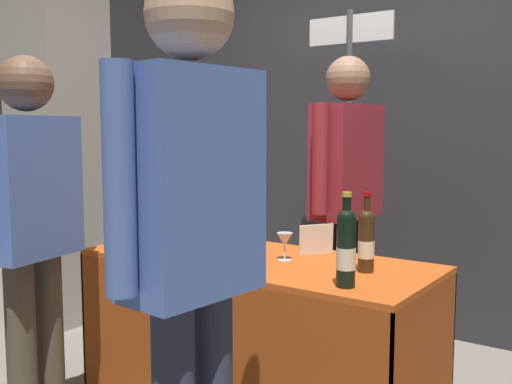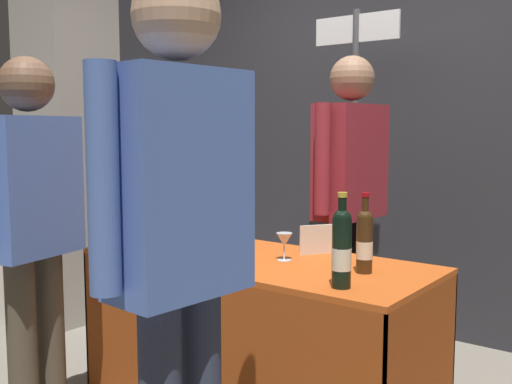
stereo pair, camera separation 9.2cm
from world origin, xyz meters
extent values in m
cube|color=#2D2D33|center=(0.00, 1.62, 1.54)|extent=(7.79, 0.12, 3.08)
cube|color=gray|center=(-1.97, 0.41, 1.69)|extent=(0.52, 0.52, 3.39)
cube|color=#B74C19|center=(0.00, 0.00, 0.75)|extent=(1.61, 0.69, 0.02)
cube|color=#963E14|center=(0.00, -0.34, 0.37)|extent=(1.61, 0.01, 0.73)
cube|color=#963E14|center=(0.00, 0.34, 0.37)|extent=(1.61, 0.01, 0.73)
cube|color=#963E14|center=(-0.80, 0.00, 0.37)|extent=(0.01, 0.69, 0.73)
cube|color=#963E14|center=(0.80, 0.00, 0.37)|extent=(0.01, 0.69, 0.73)
cylinder|color=#192333|center=(-0.33, 0.18, 0.87)|extent=(0.07, 0.07, 0.23)
sphere|color=#192333|center=(-0.33, 0.18, 0.98)|extent=(0.07, 0.07, 0.07)
cylinder|color=#192333|center=(-0.33, 0.18, 1.02)|extent=(0.03, 0.03, 0.08)
cylinder|color=black|center=(-0.33, 0.18, 1.07)|extent=(0.03, 0.03, 0.02)
cylinder|color=beige|center=(-0.33, 0.18, 0.85)|extent=(0.07, 0.07, 0.07)
cylinder|color=black|center=(-0.14, 0.08, 0.86)|extent=(0.07, 0.07, 0.20)
sphere|color=black|center=(-0.14, 0.08, 0.96)|extent=(0.07, 0.07, 0.07)
cylinder|color=black|center=(-0.14, 0.08, 1.00)|extent=(0.03, 0.03, 0.08)
cylinder|color=#B7932D|center=(-0.14, 0.08, 1.05)|extent=(0.04, 0.04, 0.02)
cylinder|color=beige|center=(-0.14, 0.08, 0.84)|extent=(0.07, 0.07, 0.06)
cylinder|color=black|center=(0.56, -0.22, 0.89)|extent=(0.07, 0.07, 0.26)
sphere|color=black|center=(0.56, -0.22, 1.02)|extent=(0.07, 0.07, 0.07)
cylinder|color=black|center=(0.56, -0.22, 1.06)|extent=(0.03, 0.03, 0.08)
cylinder|color=#B7932D|center=(0.56, -0.22, 1.11)|extent=(0.04, 0.04, 0.02)
cylinder|color=beige|center=(0.56, -0.22, 0.87)|extent=(0.07, 0.07, 0.08)
cylinder|color=black|center=(-0.01, -0.09, 0.86)|extent=(0.08, 0.08, 0.20)
sphere|color=black|center=(-0.01, -0.09, 0.96)|extent=(0.07, 0.07, 0.07)
cylinder|color=black|center=(-0.01, -0.09, 1.00)|extent=(0.03, 0.03, 0.08)
cylinder|color=#B7932D|center=(-0.01, -0.09, 1.04)|extent=(0.03, 0.03, 0.02)
cylinder|color=beige|center=(-0.01, -0.09, 0.84)|extent=(0.08, 0.08, 0.06)
cylinder|color=#38230F|center=(0.53, 0.03, 0.87)|extent=(0.07, 0.07, 0.23)
sphere|color=#38230F|center=(0.53, 0.03, 0.98)|extent=(0.06, 0.06, 0.06)
cylinder|color=#38230F|center=(0.53, 0.03, 1.03)|extent=(0.03, 0.03, 0.09)
cylinder|color=maroon|center=(0.53, 0.03, 1.08)|extent=(0.03, 0.03, 0.02)
cylinder|color=beige|center=(0.53, 0.03, 0.85)|extent=(0.07, 0.07, 0.07)
cylinder|color=black|center=(-0.57, 0.14, 0.86)|extent=(0.08, 0.08, 0.21)
sphere|color=black|center=(-0.57, 0.14, 0.97)|extent=(0.08, 0.08, 0.08)
cylinder|color=black|center=(-0.57, 0.14, 1.02)|extent=(0.03, 0.03, 0.09)
cylinder|color=maroon|center=(-0.57, 0.14, 1.07)|extent=(0.03, 0.03, 0.02)
cylinder|color=beige|center=(-0.57, 0.14, 0.85)|extent=(0.08, 0.08, 0.07)
cylinder|color=#38230F|center=(-0.65, -0.20, 0.87)|extent=(0.07, 0.07, 0.23)
sphere|color=#38230F|center=(-0.65, -0.20, 0.99)|extent=(0.06, 0.06, 0.06)
cylinder|color=#38230F|center=(-0.65, -0.20, 1.03)|extent=(0.03, 0.03, 0.08)
cylinder|color=black|center=(-0.65, -0.20, 1.07)|extent=(0.03, 0.03, 0.02)
cylinder|color=beige|center=(-0.65, -0.20, 0.86)|extent=(0.07, 0.07, 0.07)
cylinder|color=silver|center=(0.14, 0.03, 0.76)|extent=(0.07, 0.07, 0.00)
cylinder|color=silver|center=(0.14, 0.03, 0.79)|extent=(0.01, 0.01, 0.06)
cone|color=silver|center=(0.14, 0.03, 0.85)|extent=(0.07, 0.07, 0.06)
cylinder|color=silver|center=(-0.27, -0.16, 0.85)|extent=(0.09, 0.09, 0.19)
cylinder|color=#38722D|center=(-0.24, -0.16, 0.98)|extent=(0.05, 0.01, 0.26)
ellipsoid|color=red|center=(-0.22, -0.16, 1.12)|extent=(0.03, 0.03, 0.05)
cylinder|color=#38722D|center=(-0.27, -0.15, 0.97)|extent=(0.03, 0.01, 0.23)
ellipsoid|color=red|center=(-0.28, -0.15, 1.09)|extent=(0.03, 0.03, 0.05)
cylinder|color=#38722D|center=(-0.28, -0.15, 0.96)|extent=(0.01, 0.03, 0.21)
ellipsoid|color=red|center=(-0.28, -0.16, 1.06)|extent=(0.03, 0.03, 0.05)
cylinder|color=#38722D|center=(-0.27, -0.15, 1.00)|extent=(0.04, 0.05, 0.30)
ellipsoid|color=pink|center=(-0.25, -0.13, 1.15)|extent=(0.03, 0.03, 0.05)
cylinder|color=#38722D|center=(-0.28, -0.19, 0.95)|extent=(0.03, 0.04, 0.19)
ellipsoid|color=gold|center=(-0.26, -0.20, 1.05)|extent=(0.03, 0.03, 0.05)
cube|color=silver|center=(0.19, 0.22, 0.83)|extent=(0.11, 0.15, 0.14)
cylinder|color=black|center=(0.09, 0.81, 0.43)|extent=(0.12, 0.12, 0.86)
cylinder|color=black|center=(0.08, 0.64, 0.43)|extent=(0.12, 0.12, 0.86)
cube|color=maroon|center=(0.09, 0.72, 1.17)|extent=(0.23, 0.47, 0.61)
sphere|color=#8C664C|center=(0.09, 0.72, 1.61)|extent=(0.24, 0.24, 0.24)
cylinder|color=maroon|center=(0.10, 1.00, 1.19)|extent=(0.08, 0.08, 0.56)
cylinder|color=maroon|center=(0.07, 0.45, 1.19)|extent=(0.08, 0.08, 0.56)
cube|color=#4C6BB7|center=(0.46, -0.95, 1.20)|extent=(0.24, 0.41, 0.63)
sphere|color=tan|center=(0.46, -0.95, 1.65)|extent=(0.24, 0.24, 0.24)
cylinder|color=#4C6BB7|center=(0.44, -1.19, 1.22)|extent=(0.08, 0.08, 0.58)
cylinder|color=#4C6BB7|center=(0.47, -0.71, 1.22)|extent=(0.08, 0.08, 0.58)
cylinder|color=#4C4233|center=(-0.60, -0.81, 0.41)|extent=(0.12, 0.12, 0.82)
cylinder|color=#4C4233|center=(-0.63, -0.66, 0.41)|extent=(0.12, 0.12, 0.82)
cube|color=#4C6BB7|center=(-0.62, -0.74, 1.11)|extent=(0.28, 0.43, 0.58)
sphere|color=brown|center=(-0.62, -0.74, 1.53)|extent=(0.22, 0.22, 0.22)
cylinder|color=#4C6BB7|center=(-0.66, -0.50, 1.13)|extent=(0.08, 0.08, 0.53)
cylinder|color=#47474C|center=(-0.11, 1.14, 1.03)|extent=(0.04, 0.04, 2.05)
cube|color=silver|center=(-0.11, 1.14, 1.94)|extent=(0.55, 0.02, 0.16)
camera|label=1|loc=(1.54, -2.17, 1.35)|focal=41.71mm
camera|label=2|loc=(1.61, -2.12, 1.35)|focal=41.71mm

